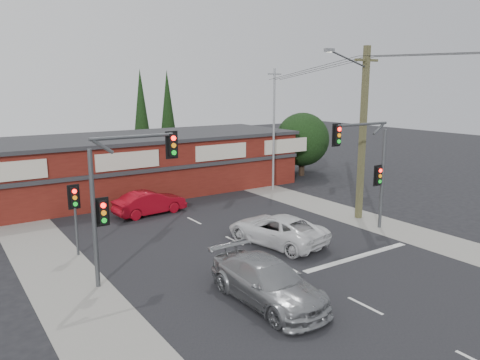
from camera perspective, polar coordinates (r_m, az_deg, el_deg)
ground at (r=21.38m, az=4.69°, el=-10.03°), size 120.00×120.00×0.00m
road_strip at (r=25.24m, az=-2.43°, el=-6.57°), size 14.00×70.00×0.01m
verge_left at (r=22.30m, az=-21.69°, el=-9.89°), size 3.00×70.00×0.02m
verge_right at (r=30.35m, az=11.42°, el=-3.65°), size 3.00×70.00×0.02m
stop_line at (r=22.63m, az=14.15°, el=-9.07°), size 6.50×0.35×0.01m
white_suv at (r=23.59m, az=4.47°, el=-6.03°), size 3.49×5.72×1.48m
silver_suv at (r=17.49m, az=3.37°, el=-12.29°), size 2.25×5.44×1.57m
red_sedan at (r=29.28m, az=-10.93°, el=-2.73°), size 4.60×2.03×1.47m
lane_dashes at (r=24.12m, az=-0.69°, el=-7.40°), size 0.12×44.81×0.01m
shop_building at (r=34.92m, az=-14.20°, el=1.78°), size 27.30×8.40×4.22m
tree_cluster at (r=41.46m, az=7.40°, el=4.60°), size 5.90×5.10×5.50m
conifer_near at (r=42.67m, az=-11.94°, el=8.12°), size 1.80×1.80×9.25m
conifer_far at (r=45.90m, az=-8.80°, el=8.46°), size 1.80×1.80×9.25m
traffic_mast_left at (r=18.92m, az=-14.48°, el=-0.78°), size 3.77×0.27×5.97m
traffic_mast_right at (r=25.71m, az=15.49°, el=2.40°), size 3.96×0.27×5.97m
pedestal_signal at (r=22.80m, az=-19.50°, el=-2.94°), size 0.55×0.27×3.38m
utility_pole at (r=27.96m, az=14.60°, el=6.15°), size 4.38×0.59×10.00m
steel_pole at (r=35.03m, az=4.14°, el=6.37°), size 1.20×0.16×9.00m
power_lines at (r=24.69m, az=24.95°, el=13.27°), size 2.01×29.00×1.22m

